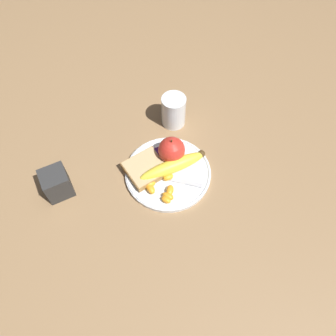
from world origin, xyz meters
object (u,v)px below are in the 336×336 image
(juice_glass, at_px, (174,112))
(bread_slice, at_px, (146,169))
(jam_packet, at_px, (155,155))
(banana, at_px, (174,166))
(plate, at_px, (168,173))
(condiment_caddy, at_px, (57,183))
(apple, at_px, (172,150))
(fork, at_px, (168,178))

(juice_glass, relative_size, bread_slice, 0.86)
(bread_slice, xyz_separation_m, jam_packet, (0.04, 0.03, -0.00))
(banana, bearing_deg, plate, 174.67)
(plate, bearing_deg, banana, -5.33)
(plate, bearing_deg, bread_slice, 149.61)
(condiment_caddy, bearing_deg, apple, -8.41)
(jam_packet, height_order, condiment_caddy, condiment_caddy)
(fork, bearing_deg, apple, -83.32)
(juice_glass, bearing_deg, fork, -121.18)
(jam_packet, bearing_deg, plate, -78.38)
(banana, height_order, condiment_caddy, condiment_caddy)
(fork, xyz_separation_m, jam_packet, (-0.00, 0.08, 0.01))
(banana, relative_size, fork, 1.50)
(banana, bearing_deg, condiment_caddy, 164.07)
(plate, distance_m, fork, 0.02)
(jam_packet, bearing_deg, banana, -64.68)
(bread_slice, bearing_deg, apple, 4.76)
(juice_glass, height_order, bread_slice, juice_glass)
(apple, height_order, banana, apple)
(plate, xyz_separation_m, juice_glass, (0.10, 0.16, 0.04))
(juice_glass, bearing_deg, bread_slice, -139.42)
(jam_packet, bearing_deg, bread_slice, -144.32)
(banana, bearing_deg, bread_slice, 154.95)
(jam_packet, bearing_deg, condiment_caddy, 174.87)
(plate, height_order, bread_slice, bread_slice)
(juice_glass, distance_m, bread_slice, 0.20)
(fork, xyz_separation_m, condiment_caddy, (-0.28, 0.11, 0.03))
(banana, relative_size, jam_packet, 5.16)
(apple, bearing_deg, condiment_caddy, 171.59)
(fork, height_order, jam_packet, jam_packet)
(juice_glass, xyz_separation_m, jam_packet, (-0.11, -0.10, -0.02))
(juice_glass, relative_size, fork, 0.75)
(apple, height_order, jam_packet, apple)
(juice_glass, relative_size, banana, 0.50)
(apple, bearing_deg, bread_slice, -175.24)
(plate, relative_size, jam_packet, 6.19)
(apple, xyz_separation_m, condiment_caddy, (-0.32, 0.05, -0.01))
(bread_slice, distance_m, jam_packet, 0.05)
(banana, xyz_separation_m, condiment_caddy, (-0.30, 0.09, 0.01))
(plate, xyz_separation_m, apple, (0.03, 0.04, 0.04))
(apple, distance_m, fork, 0.08)
(plate, bearing_deg, apple, 51.34)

